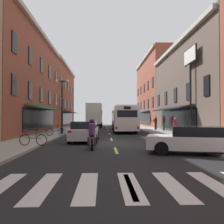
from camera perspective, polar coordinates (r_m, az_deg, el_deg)
ground_plane at (r=16.29m, az=0.25°, el=-7.64°), size 34.80×80.00×0.10m
lane_centre_dashes at (r=16.03m, az=0.29°, el=-7.54°), size 0.14×73.90×0.01m
crosswalk_near at (r=6.45m, az=4.32°, el=-17.05°), size 7.10×2.80×0.01m
sidewalk_left at (r=17.07m, az=-20.11°, el=-6.86°), size 3.00×80.00×0.14m
sidewalk_right at (r=17.55m, az=20.02°, el=-6.71°), size 3.00×80.00×0.14m
billboard_sign at (r=22.58m, az=18.16°, el=9.72°), size 0.40×2.83×7.77m
transit_bus at (r=29.82m, az=2.68°, el=-1.53°), size 2.77×11.46×3.07m
box_truck at (r=40.43m, az=-4.15°, el=-0.84°), size 2.59×7.91×3.98m
sedan_near at (r=12.21m, az=19.26°, el=-6.28°), size 4.77×2.95×1.31m
sedan_mid at (r=17.52m, az=-6.53°, el=-4.59°), size 2.00×4.76×1.46m
motorcycle_rider at (r=13.47m, az=-4.85°, el=-5.73°), size 0.62×2.07×1.66m
bicycle_near at (r=21.60m, az=-13.29°, el=-4.56°), size 1.71×0.48×0.91m
bicycle_mid at (r=14.43m, az=-18.31°, el=-6.19°), size 1.68×0.55×0.91m
pedestrian_near at (r=31.81m, az=10.33°, el=-2.51°), size 0.51×0.49×1.73m
pedestrian_mid at (r=21.38m, az=14.80°, el=-3.35°), size 0.36×0.36×1.61m
pedestrian_rear at (r=29.88m, az=12.21°, el=-2.52°), size 0.36×0.36×1.82m
street_lamp_twin at (r=23.97m, az=-11.84°, el=1.93°), size 1.42×0.32×5.31m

